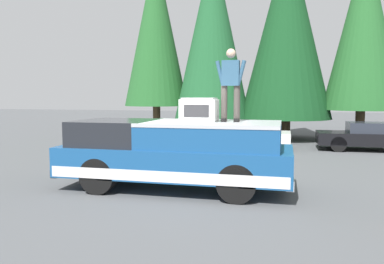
# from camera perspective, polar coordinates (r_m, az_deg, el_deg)

# --- Properties ---
(ground_plane) EXTENTS (90.00, 90.00, 0.00)m
(ground_plane) POSITION_cam_1_polar(r_m,az_deg,el_deg) (9.41, -0.86, -8.43)
(ground_plane) COLOR #4C4F51
(pickup_truck) EXTENTS (2.01, 5.54, 1.65)m
(pickup_truck) POSITION_cam_1_polar(r_m,az_deg,el_deg) (9.21, -2.51, -3.20)
(pickup_truck) COLOR navy
(pickup_truck) RESTS_ON ground
(compressor_unit) EXTENTS (0.65, 0.84, 0.56)m
(compressor_unit) POSITION_cam_1_polar(r_m,az_deg,el_deg) (9.03, 1.11, 3.34)
(compressor_unit) COLOR silver
(compressor_unit) RESTS_ON pickup_truck
(person_on_truck_bed) EXTENTS (0.29, 0.72, 1.69)m
(person_on_truck_bed) POSITION_cam_1_polar(r_m,az_deg,el_deg) (9.00, 5.79, 7.29)
(person_on_truck_bed) COLOR #423D38
(person_on_truck_bed) RESTS_ON pickup_truck
(parked_car_black) EXTENTS (1.64, 4.10, 1.16)m
(parked_car_black) POSITION_cam_1_polar(r_m,az_deg,el_deg) (17.30, 24.99, -0.61)
(parked_car_black) COLOR black
(parked_car_black) RESTS_ON ground
(parked_car_white) EXTENTS (1.64, 4.10, 1.16)m
(parked_car_white) POSITION_cam_1_polar(r_m,az_deg,el_deg) (16.34, 7.37, -0.46)
(parked_car_white) COLOR white
(parked_car_white) RESTS_ON ground
(conifer_left) EXTENTS (3.64, 3.64, 9.63)m
(conifer_left) POSITION_cam_1_polar(r_m,az_deg,el_deg) (20.61, 24.28, 14.29)
(conifer_left) COLOR #4C3826
(conifer_left) RESTS_ON ground
(conifer_center_left) EXTENTS (4.62, 4.62, 10.28)m
(conifer_center_left) POSITION_cam_1_polar(r_m,az_deg,el_deg) (20.51, 13.99, 14.90)
(conifer_center_left) COLOR #4C3826
(conifer_center_left) RESTS_ON ground
(conifer_center_right) EXTENTS (3.96, 3.96, 9.98)m
(conifer_center_right) POSITION_cam_1_polar(r_m,az_deg,el_deg) (20.43, 3.10, 14.58)
(conifer_center_right) COLOR #4C3826
(conifer_center_right) RESTS_ON ground
(conifer_right) EXTENTS (3.47, 3.47, 10.09)m
(conifer_right) POSITION_cam_1_polar(r_m,az_deg,el_deg) (21.70, -5.41, 15.05)
(conifer_right) COLOR #4C3826
(conifer_right) RESTS_ON ground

